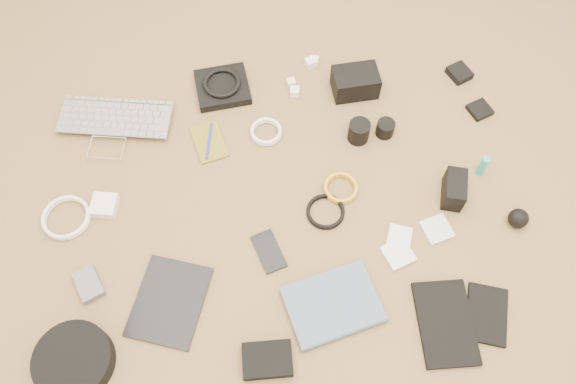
{
  "coord_description": "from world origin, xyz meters",
  "views": [
    {
      "loc": [
        -0.09,
        -0.77,
        1.52
      ],
      "look_at": [
        0.02,
        0.03,
        0.02
      ],
      "focal_mm": 35.0,
      "sensor_mm": 36.0,
      "label": 1
    }
  ],
  "objects": [
    {
      "name": "laptop",
      "position": [
        -0.52,
        0.33,
        0.01
      ],
      "size": [
        0.41,
        0.33,
        0.03
      ],
      "primitive_type": "imported",
      "rotation": [
        0.0,
        0.0,
        -0.21
      ],
      "color": "#B9B8BD",
      "rests_on": "ground"
    },
    {
      "name": "headphone_pouch",
      "position": [
        -0.15,
        0.47,
        0.02
      ],
      "size": [
        0.19,
        0.18,
        0.03
      ],
      "primitive_type": "cube",
      "rotation": [
        0.0,
        0.0,
        0.08
      ],
      "color": "black",
      "rests_on": "ground"
    },
    {
      "name": "headphones",
      "position": [
        -0.15,
        0.47,
        0.04
      ],
      "size": [
        0.13,
        0.13,
        0.02
      ],
      "primitive_type": "torus",
      "rotation": [
        0.0,
        0.0,
        -0.04
      ],
      "color": "black",
      "rests_on": "headphone_pouch"
    },
    {
      "name": "charger_a",
      "position": [
        0.09,
        0.46,
        0.01
      ],
      "size": [
        0.03,
        0.03,
        0.03
      ],
      "primitive_type": "cube",
      "rotation": [
        0.0,
        0.0,
        0.12
      ],
      "color": "white",
      "rests_on": "ground"
    },
    {
      "name": "charger_b",
      "position": [
        0.17,
        0.53,
        0.02
      ],
      "size": [
        0.04,
        0.04,
        0.03
      ],
      "primitive_type": "cube",
      "rotation": [
        0.0,
        0.0,
        0.37
      ],
      "color": "white",
      "rests_on": "ground"
    },
    {
      "name": "charger_c",
      "position": [
        0.18,
        0.54,
        0.01
      ],
      "size": [
        0.04,
        0.04,
        0.03
      ],
      "primitive_type": "cube",
      "rotation": [
        0.0,
        0.0,
        -0.26
      ],
      "color": "white",
      "rests_on": "ground"
    },
    {
      "name": "charger_d",
      "position": [
        0.09,
        0.41,
        0.01
      ],
      "size": [
        0.04,
        0.04,
        0.03
      ],
      "primitive_type": "cube",
      "rotation": [
        0.0,
        0.0,
        -0.21
      ],
      "color": "white",
      "rests_on": "ground"
    },
    {
      "name": "dslr_camera",
      "position": [
        0.3,
        0.4,
        0.04
      ],
      "size": [
        0.15,
        0.11,
        0.09
      ],
      "primitive_type": "cube",
      "rotation": [
        0.0,
        0.0,
        0.03
      ],
      "color": "black",
      "rests_on": "ground"
    },
    {
      "name": "lens_pouch",
      "position": [
        0.67,
        0.42,
        0.01
      ],
      "size": [
        0.09,
        0.09,
        0.03
      ],
      "primitive_type": "cube",
      "rotation": [
        0.0,
        0.0,
        0.37
      ],
      "color": "black",
      "rests_on": "ground"
    },
    {
      "name": "notebook_olive",
      "position": [
        -0.21,
        0.26,
        0.0
      ],
      "size": [
        0.12,
        0.16,
        0.01
      ],
      "primitive_type": "cube",
      "rotation": [
        0.0,
        0.0,
        0.22
      ],
      "color": "olive",
      "rests_on": "ground"
    },
    {
      "name": "pen_blue",
      "position": [
        -0.21,
        0.26,
        0.01
      ],
      "size": [
        0.03,
        0.14,
        0.01
      ],
      "primitive_type": "cylinder",
      "rotation": [
        1.57,
        0.0,
        -0.19
      ],
      "color": "#143AA9",
      "rests_on": "notebook_olive"
    },
    {
      "name": "cable_white_a",
      "position": [
        -0.02,
        0.27,
        0.01
      ],
      "size": [
        0.13,
        0.13,
        0.01
      ],
      "primitive_type": "torus",
      "rotation": [
        0.0,
        0.0,
        -0.24
      ],
      "color": "white",
      "rests_on": "ground"
    },
    {
      "name": "lens_a",
      "position": [
        0.27,
        0.21,
        0.04
      ],
      "size": [
        0.08,
        0.08,
        0.07
      ],
      "primitive_type": "cylinder",
      "rotation": [
        0.0,
        0.0,
        0.1
      ],
      "color": "black",
      "rests_on": "ground"
    },
    {
      "name": "lens_b",
      "position": [
        0.36,
        0.22,
        0.03
      ],
      "size": [
        0.06,
        0.06,
        0.05
      ],
      "primitive_type": "cylinder",
      "rotation": [
        0.0,
        0.0,
        0.11
      ],
      "color": "black",
      "rests_on": "ground"
    },
    {
      "name": "card_reader",
      "position": [
        0.69,
        0.26,
        0.01
      ],
      "size": [
        0.09,
        0.09,
        0.02
      ],
      "primitive_type": "cube",
      "rotation": [
        0.0,
        0.0,
        0.33
      ],
      "color": "black",
      "rests_on": "ground"
    },
    {
      "name": "power_brick",
      "position": [
        -0.54,
        0.07,
        0.02
      ],
      "size": [
        0.09,
        0.09,
        0.03
      ],
      "primitive_type": "cube",
      "rotation": [
        0.0,
        0.0,
        -0.21
      ],
      "color": "white",
      "rests_on": "ground"
    },
    {
      "name": "cable_white_b",
      "position": [
        -0.65,
        0.04,
        0.01
      ],
      "size": [
        0.17,
        0.17,
        0.01
      ],
      "primitive_type": "torus",
      "rotation": [
        0.0,
        0.0,
        -0.22
      ],
      "color": "white",
      "rests_on": "ground"
    },
    {
      "name": "cable_black",
      "position": [
        0.12,
        -0.04,
        0.01
      ],
      "size": [
        0.12,
        0.12,
        0.01
      ],
      "primitive_type": "torus",
      "rotation": [
        0.0,
        0.0,
        0.03
      ],
      "color": "black",
      "rests_on": "ground"
    },
    {
      "name": "cable_yellow",
      "position": [
        0.18,
        0.03,
        0.01
      ],
      "size": [
        0.12,
        0.12,
        0.01
      ],
      "primitive_type": "torus",
      "rotation": [
        0.0,
        0.0,
        0.11
      ],
      "color": "gold",
      "rests_on": "ground"
    },
    {
      "name": "flash",
      "position": [
        0.51,
        -0.04,
        0.04
      ],
      "size": [
        0.09,
        0.12,
        0.08
      ],
      "primitive_type": "cube",
      "rotation": [
        0.0,
        0.0,
        -0.32
      ],
      "color": "black",
      "rests_on": "ground"
    },
    {
      "name": "lens_cleaner",
      "position": [
        0.62,
        0.03,
        0.04
      ],
      "size": [
        0.03,
        0.03,
        0.08
      ],
      "primitive_type": "cylinder",
      "rotation": [
        0.0,
        0.0,
        -0.34
      ],
      "color": "#1AAD9D",
      "rests_on": "ground"
    },
    {
      "name": "battery_charger",
      "position": [
        -0.58,
        -0.18,
        0.01
      ],
      "size": [
        0.09,
        0.11,
        0.03
      ],
      "primitive_type": "cube",
      "rotation": [
        0.0,
        0.0,
        0.39
      ],
      "color": "#5A5A5F",
      "rests_on": "ground"
    },
    {
      "name": "tablet",
      "position": [
        -0.36,
        -0.26,
        0.01
      ],
      "size": [
        0.26,
        0.29,
        0.01
      ],
      "primitive_type": "cube",
      "rotation": [
        0.0,
        0.0,
        -0.37
      ],
      "color": "black",
      "rests_on": "ground"
    },
    {
      "name": "phone",
      "position": [
        -0.06,
        -0.15,
        0.0
      ],
      "size": [
        0.1,
        0.14,
        0.01
      ],
      "primitive_type": "cube",
      "rotation": [
        0.0,
        0.0,
        0.28
      ],
      "color": "black",
      "rests_on": "ground"
    },
    {
      "name": "filter_case_left",
      "position": [
        0.31,
        -0.21,
        0.01
      ],
      "size": [
        0.1,
        0.1,
        0.01
      ],
      "primitive_type": "cube",
      "rotation": [
        0.0,
        0.0,
        0.31
      ],
      "color": "silver",
      "rests_on": "ground"
    },
    {
      "name": "filter_case_mid",
      "position": [
        0.32,
        -0.15,
        0.0
      ],
      "size": [
        0.09,
        0.09,
        0.01
      ],
      "primitive_type": "cube",
      "rotation": [
        0.0,
        0.0,
        -0.39
      ],
      "color": "silver",
      "rests_on": "ground"
    },
    {
      "name": "filter_case_right",
      "position": [
        0.44,
        -0.14,
        0.01
      ],
      "size": [
        0.1,
        0.1,
        0.01
      ],
      "primitive_type": "cube",
      "rotation": [
        0.0,
        0.0,
        0.23
      ],
      "color": "silver",
      "rests_on": "ground"
    },
    {
      "name": "air_blower",
      "position": [
        0.68,
        -0.15,
        0.03
      ],
      "size": [
        0.07,
        0.07,
        0.06
      ],
      "primitive_type": "sphere",
      "rotation": [
        0.0,
        0.0,
        0.17
      ],
      "color": "black",
      "rests_on": "ground"
    },
    {
      "name": "headphone_case",
      "position": [
        -0.6,
        -0.39,
        0.03
      ],
      "size": [
        0.22,
        0.22,
        0.06
      ],
      "primitive_type": "cylinder",
      "rotation": [
        0.0,
        0.0,
        -0.06
      ],
      "color": "black",
      "rests_on": "ground"
    },
    {
      "name": "drive_case",
      "position": [
        -0.1,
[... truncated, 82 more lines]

